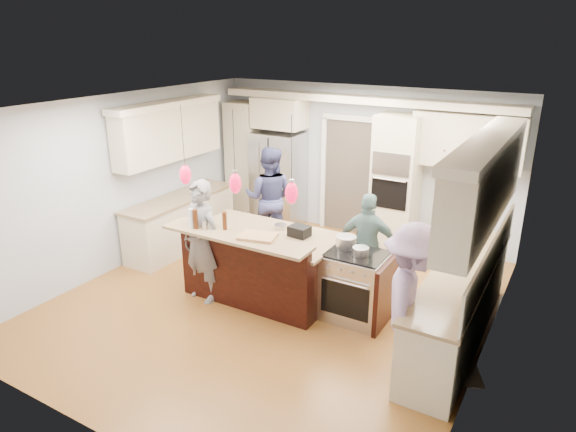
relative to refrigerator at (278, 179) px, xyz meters
The scene contains 23 objects.
ground_plane 3.19m from the refrigerator, 59.58° to the right, with size 6.00×6.00×0.00m, color #AA752E.
room_shell 3.20m from the refrigerator, 59.58° to the right, with size 5.54×6.04×2.72m.
refrigerator is the anchor object (origin of this frame).
oven_column 2.31m from the refrigerator, ahead, with size 0.72×0.69×2.30m.
back_upper_cabinets 1.12m from the refrigerator, ahead, with size 5.30×0.61×2.54m.
right_counter_run 4.63m from the refrigerator, 30.36° to the right, with size 0.64×3.10×2.51m.
left_cabinets 2.05m from the refrigerator, 115.94° to the right, with size 0.64×2.30×2.51m.
kitchen_island 2.91m from the refrigerator, 63.12° to the right, with size 2.10×1.46×1.12m.
island_range 3.71m from the refrigerator, 42.59° to the right, with size 0.82×0.71×0.92m.
pendant_lights 3.53m from the refrigerator, 67.57° to the right, with size 1.75×0.15×1.03m.
person_bar_end 3.16m from the refrigerator, 78.12° to the right, with size 0.63×0.41×1.72m, color slate.
person_far_left 1.13m from the refrigerator, 66.60° to the right, with size 0.86×0.67×1.77m, color navy.
person_far_right 3.12m from the refrigerator, 35.07° to the right, with size 0.88×0.36×1.49m, color slate.
person_range_side 4.91m from the refrigerator, 42.18° to the right, with size 1.13×0.65×1.75m, color #A084B2.
floor_rug 4.93m from the refrigerator, 35.50° to the right, with size 0.69×1.01×0.01m, color #967F52.
water_bottle 3.34m from the refrigerator, 78.85° to the right, with size 0.06×0.06×0.26m, color silver.
beer_bottle_a 3.23m from the refrigerator, 78.94° to the right, with size 0.06×0.06×0.24m, color #3F1C0B.
beer_bottle_b 3.34m from the refrigerator, 77.73° to the right, with size 0.07×0.07×0.26m, color #3F1C0B.
beer_bottle_c 3.27m from the refrigerator, 71.09° to the right, with size 0.06×0.06×0.24m, color #3F1C0B.
drink_can 3.32m from the refrigerator, 75.69° to the right, with size 0.06×0.06×0.12m, color #B7B7BC.
cutting_board 3.50m from the refrigerator, 62.93° to the right, with size 0.46×0.32×0.04m, color tan.
pot_large 3.46m from the refrigerator, 43.99° to the right, with size 0.27×0.27×0.16m, color #B7B7BC.
pot_small 3.73m from the refrigerator, 42.67° to the right, with size 0.21×0.21×0.10m, color #B7B7BC.
Camera 1 is at (3.38, -5.42, 3.56)m, focal length 32.00 mm.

